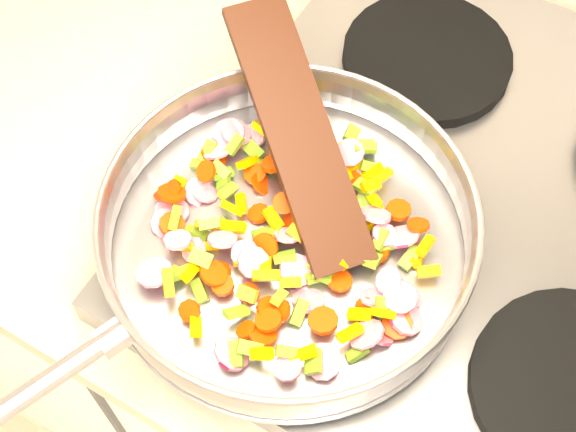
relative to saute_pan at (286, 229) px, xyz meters
The scene contains 6 objects.
cooktop 0.23m from the saute_pan, 45.08° to the left, with size 0.60×0.60×0.04m, color #939399.
grate_fl 0.05m from the saute_pan, 46.05° to the left, with size 0.19×0.19×0.02m, color black.
grate_bl 0.29m from the saute_pan, 87.85° to the left, with size 0.19×0.19×0.02m, color black.
saute_pan is the anchor object (origin of this frame).
vegetable_heap 0.02m from the saute_pan, 65.54° to the left, with size 0.30×0.28×0.05m.
wooden_spatula 0.09m from the saute_pan, 112.84° to the left, with size 0.27×0.06×0.01m, color black.
Camera 1 is at (-0.67, 1.20, 1.63)m, focal length 50.00 mm.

